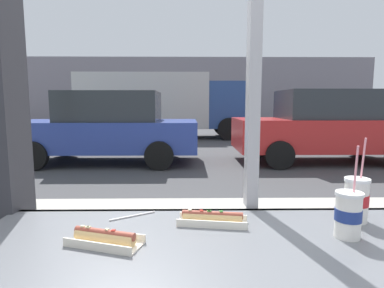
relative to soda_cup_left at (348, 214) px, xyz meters
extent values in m
plane|color=#424244|center=(-0.26, 8.26, -1.08)|extent=(60.00, 60.00, 0.00)
cube|color=#B2ADA3|center=(-0.26, 1.86, -1.01)|extent=(16.00, 2.80, 0.13)
cube|color=#404245|center=(-0.26, 0.28, -0.09)|extent=(2.02, 0.02, 0.02)
cube|color=#9E9EA3|center=(-0.26, 0.34, 0.63)|extent=(0.05, 0.08, 1.43)
cube|color=gray|center=(-0.26, 23.91, 1.41)|extent=(28.00, 1.20, 4.97)
cylinder|color=white|center=(0.00, 0.00, -0.01)|extent=(0.08, 0.08, 0.14)
cylinder|color=navy|center=(0.00, 0.00, 0.00)|extent=(0.09, 0.09, 0.04)
cylinder|color=black|center=(0.00, 0.00, 0.06)|extent=(0.07, 0.07, 0.01)
cylinder|color=white|center=(0.00, 0.00, 0.07)|extent=(0.09, 0.09, 0.01)
cylinder|color=pink|center=(0.01, -0.01, 0.13)|extent=(0.02, 0.03, 0.20)
cylinder|color=white|center=(0.10, 0.14, 0.00)|extent=(0.09, 0.09, 0.16)
cylinder|color=red|center=(0.10, 0.14, 0.00)|extent=(0.09, 0.09, 0.04)
cylinder|color=black|center=(0.10, 0.14, 0.07)|extent=(0.08, 0.08, 0.01)
cylinder|color=white|center=(0.10, 0.14, 0.08)|extent=(0.09, 0.09, 0.01)
cylinder|color=pink|center=(0.12, 0.14, 0.15)|extent=(0.02, 0.05, 0.20)
cube|color=silver|center=(-0.45, 0.12, -0.08)|extent=(0.27, 0.12, 0.01)
cube|color=silver|center=(-0.45, 0.08, -0.07)|extent=(0.26, 0.05, 0.03)
cube|color=silver|center=(-0.44, 0.16, -0.07)|extent=(0.26, 0.05, 0.03)
cylinder|color=tan|center=(-0.45, 0.12, -0.06)|extent=(0.22, 0.07, 0.04)
cylinder|color=brown|center=(-0.45, 0.12, -0.04)|extent=(0.23, 0.06, 0.03)
cube|color=beige|center=(-0.53, 0.13, -0.03)|extent=(0.01, 0.01, 0.01)
cube|color=red|center=(-0.49, 0.13, -0.03)|extent=(0.01, 0.01, 0.01)
cube|color=#337A2D|center=(-0.46, 0.12, -0.03)|extent=(0.01, 0.01, 0.01)
cube|color=#337A2D|center=(-0.46, 0.12, -0.03)|extent=(0.01, 0.01, 0.01)
cube|color=#337A2D|center=(-0.41, 0.12, -0.03)|extent=(0.01, 0.01, 0.01)
cube|color=beige|center=(-0.80, -0.04, -0.08)|extent=(0.26, 0.16, 0.01)
cube|color=beige|center=(-0.82, -0.09, -0.07)|extent=(0.23, 0.08, 0.03)
cube|color=beige|center=(-0.79, 0.00, -0.07)|extent=(0.23, 0.08, 0.03)
cylinder|color=tan|center=(-0.80, -0.04, -0.06)|extent=(0.21, 0.10, 0.04)
cylinder|color=brown|center=(-0.80, -0.04, -0.04)|extent=(0.21, 0.09, 0.03)
cube|color=beige|center=(-0.88, -0.02, -0.03)|extent=(0.01, 0.01, 0.01)
cube|color=beige|center=(-0.86, -0.03, -0.03)|extent=(0.02, 0.01, 0.01)
cube|color=red|center=(-0.77, -0.05, -0.03)|extent=(0.01, 0.01, 0.01)
cube|color=beige|center=(-0.79, -0.05, -0.03)|extent=(0.02, 0.02, 0.01)
cube|color=beige|center=(-0.86, -0.03, -0.03)|extent=(0.01, 0.01, 0.01)
cylinder|color=white|center=(-0.76, 0.21, -0.08)|extent=(0.17, 0.10, 0.01)
cube|color=#283D93|center=(-2.53, 6.71, -0.40)|extent=(4.42, 1.84, 0.71)
cube|color=#282D33|center=(-2.39, 6.71, 0.31)|extent=(2.30, 1.62, 0.70)
cylinder|color=black|center=(-1.16, 7.63, -0.76)|extent=(0.64, 0.18, 0.64)
cylinder|color=black|center=(-1.16, 5.79, -0.76)|extent=(0.64, 0.18, 0.64)
cylinder|color=black|center=(-3.90, 7.63, -0.76)|extent=(0.64, 0.18, 0.64)
cylinder|color=black|center=(-3.90, 5.79, -0.76)|extent=(0.64, 0.18, 0.64)
cube|color=red|center=(2.85, 6.71, -0.38)|extent=(4.36, 1.78, 0.76)
cube|color=#282D33|center=(2.92, 6.71, 0.35)|extent=(2.27, 1.57, 0.70)
cylinder|color=black|center=(4.21, 7.61, -0.76)|extent=(0.64, 0.18, 0.64)
cylinder|color=black|center=(1.50, 7.61, -0.76)|extent=(0.64, 0.18, 0.64)
cylinder|color=black|center=(1.50, 5.82, -0.76)|extent=(0.64, 0.18, 0.64)
cube|color=beige|center=(-2.35, 12.52, 0.49)|extent=(5.35, 2.20, 2.23)
cube|color=navy|center=(1.12, 12.52, 0.32)|extent=(1.90, 2.10, 1.90)
cylinder|color=black|center=(1.12, 13.57, -0.63)|extent=(0.90, 0.24, 0.90)
cylinder|color=black|center=(1.12, 11.47, -0.63)|extent=(0.90, 0.24, 0.90)
cylinder|color=black|center=(-3.36, 13.62, -0.63)|extent=(0.90, 0.24, 0.90)
cylinder|color=black|center=(-3.36, 11.42, -0.63)|extent=(0.90, 0.24, 0.90)
camera|label=1|loc=(-0.54, -1.01, 0.37)|focal=29.44mm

